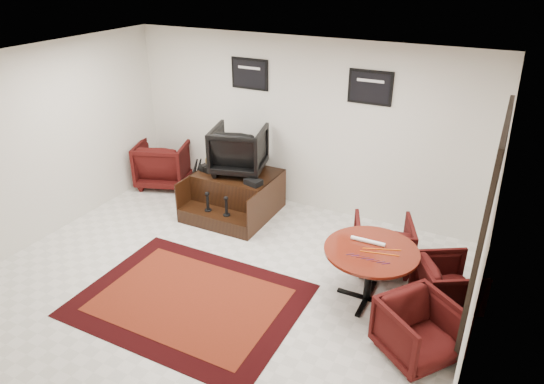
{
  "coord_description": "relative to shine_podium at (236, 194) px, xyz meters",
  "views": [
    {
      "loc": [
        2.96,
        -4.39,
        3.86
      ],
      "look_at": [
        0.3,
        0.9,
        0.97
      ],
      "focal_mm": 32.0,
      "sensor_mm": 36.0,
      "label": 1
    }
  ],
  "objects": [
    {
      "name": "shine_chair",
      "position": [
        0.0,
        0.14,
        0.78
      ],
      "size": [
        0.99,
        0.95,
        0.85
      ],
      "primitive_type": "imported",
      "rotation": [
        0.0,
        0.0,
        3.4
      ],
      "color": "black",
      "rests_on": "shine_podium"
    },
    {
      "name": "table_clutter",
      "position": [
        2.72,
        -1.35,
        0.43
      ],
      "size": [
        0.56,
        0.39,
        0.01
      ],
      "color": "orange",
      "rests_on": "meeting_table"
    },
    {
      "name": "area_rug",
      "position": [
        0.68,
        -2.3,
        -0.3
      ],
      "size": [
        2.69,
        2.02,
        0.01
      ],
      "color": "black",
      "rests_on": "ground"
    },
    {
      "name": "armchair_side",
      "position": [
        -1.73,
        0.33,
        0.15
      ],
      "size": [
        1.13,
        1.1,
        0.93
      ],
      "primitive_type": "imported",
      "rotation": [
        0.0,
        0.0,
        3.49
      ],
      "color": "black",
      "rests_on": "ground"
    },
    {
      "name": "ground",
      "position": [
        0.81,
        -1.77,
        -0.31
      ],
      "size": [
        6.0,
        6.0,
        0.0
      ],
      "primitive_type": "plane",
      "color": "silver",
      "rests_on": "ground"
    },
    {
      "name": "table_chair_corner",
      "position": [
        3.38,
        -1.97,
        0.06
      ],
      "size": [
        0.97,
        0.98,
        0.74
      ],
      "primitive_type": "imported",
      "rotation": [
        0.0,
        0.0,
        0.92
      ],
      "color": "black",
      "rests_on": "ground"
    },
    {
      "name": "umbrella_black",
      "position": [
        -0.76,
        -0.16,
        0.15
      ],
      "size": [
        0.34,
        0.13,
        0.92
      ],
      "primitive_type": null,
      "color": "black",
      "rests_on": "ground"
    },
    {
      "name": "room_shell",
      "position": [
        1.22,
        -1.65,
        1.48
      ],
      "size": [
        6.02,
        5.02,
        2.81
      ],
      "color": "silver",
      "rests_on": "ground"
    },
    {
      "name": "table_chair_back",
      "position": [
        2.6,
        -0.49,
        0.08
      ],
      "size": [
        0.95,
        0.92,
        0.77
      ],
      "primitive_type": "imported",
      "rotation": [
        0.0,
        0.0,
        3.5
      ],
      "color": "black",
      "rests_on": "ground"
    },
    {
      "name": "umbrella_hooked",
      "position": [
        -0.76,
        -0.04,
        0.13
      ],
      "size": [
        0.33,
        0.12,
        0.87
      ],
      "primitive_type": null,
      "color": "black",
      "rests_on": "ground"
    },
    {
      "name": "meeting_table",
      "position": [
        2.64,
        -1.29,
        0.34
      ],
      "size": [
        1.13,
        1.13,
        0.74
      ],
      "color": "#4A120A",
      "rests_on": "ground"
    },
    {
      "name": "shoes_pair",
      "position": [
        -0.47,
        -0.03,
        0.41
      ],
      "size": [
        0.27,
        0.31,
        0.1
      ],
      "color": "black",
      "rests_on": "shine_podium"
    },
    {
      "name": "paper_roll",
      "position": [
        2.56,
        -1.17,
        0.45
      ],
      "size": [
        0.42,
        0.06,
        0.05
      ],
      "primitive_type": "cylinder",
      "rotation": [
        0.0,
        1.57,
        0.02
      ],
      "color": "white",
      "rests_on": "meeting_table"
    },
    {
      "name": "shine_podium",
      "position": [
        0.0,
        0.0,
        0.0
      ],
      "size": [
        1.3,
        1.34,
        0.67
      ],
      "color": "black",
      "rests_on": "ground"
    },
    {
      "name": "polish_kit",
      "position": [
        0.45,
        -0.21,
        0.4
      ],
      "size": [
        0.29,
        0.23,
        0.09
      ],
      "primitive_type": "cube",
      "rotation": [
        0.0,
        0.0,
        -0.23
      ],
      "color": "black",
      "rests_on": "shine_podium"
    },
    {
      "name": "table_chair_window",
      "position": [
        3.53,
        -0.98,
        0.04
      ],
      "size": [
        0.89,
        0.91,
        0.7
      ],
      "primitive_type": "imported",
      "rotation": [
        0.0,
        0.0,
        2.1
      ],
      "color": "black",
      "rests_on": "ground"
    }
  ]
}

